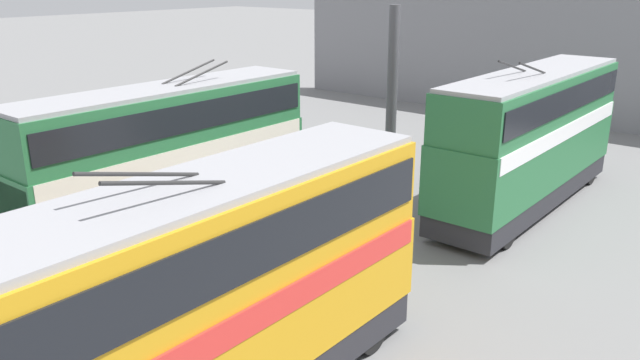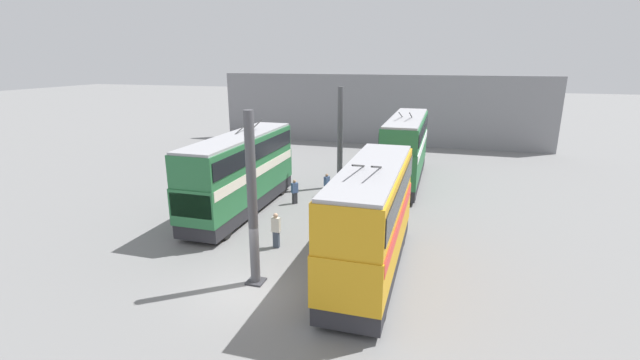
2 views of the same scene
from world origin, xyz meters
The scene contains 10 objects.
depot_back_wall centered at (32.61, 0.00, 3.77)m, with size 0.50×36.00×7.54m.
support_column_far centered at (15.40, 0.00, 3.52)m, with size 0.72×0.72×7.29m.
bus_left_near centered at (2.80, -4.48, 2.77)m, with size 9.79×2.54×5.51m.
bus_left_far centered at (17.83, -4.48, 2.88)m, with size 11.30×2.54×5.68m.
bus_right_far centered at (8.46, 4.48, 2.73)m, with size 11.01×2.54×5.41m.
person_aisle_foreground centered at (4.16, 0.48, 0.98)m, with size 0.25×0.42×1.83m.
person_by_right_row centered at (10.79, 1.87, 0.85)m, with size 0.47×0.46×1.62m.
person_aisle_midway centered at (13.01, 0.32, 0.83)m, with size 0.48×0.37×1.58m.
person_by_left_row centered at (5.08, -2.31, 0.93)m, with size 0.47×0.34×1.74m.
oil_drum centered at (10.64, -1.69, 0.40)m, with size 0.57×0.57×0.80m.
Camera 1 is at (-4.07, -12.59, 8.29)m, focal length 35.00 mm.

